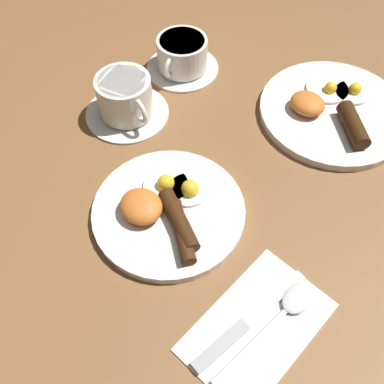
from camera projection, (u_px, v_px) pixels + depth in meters
name	position (u px, v px, depth m)	size (l,w,h in m)	color
ground_plane	(169.00, 214.00, 0.70)	(3.00, 3.00, 0.00)	brown
breakfast_plate_near	(168.00, 210.00, 0.69)	(0.24, 0.24, 0.05)	silver
breakfast_plate_far	(333.00, 111.00, 0.82)	(0.27, 0.27, 0.04)	silver
teacup_near	(125.00, 99.00, 0.80)	(0.15, 0.15, 0.08)	silver
teacup_far	(182.00, 56.00, 0.88)	(0.14, 0.14, 0.07)	silver
napkin	(257.00, 326.00, 0.60)	(0.12, 0.20, 0.01)	white
knife	(245.00, 324.00, 0.59)	(0.02, 0.20, 0.01)	silver
spoon	(289.00, 307.00, 0.61)	(0.04, 0.19, 0.01)	silver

